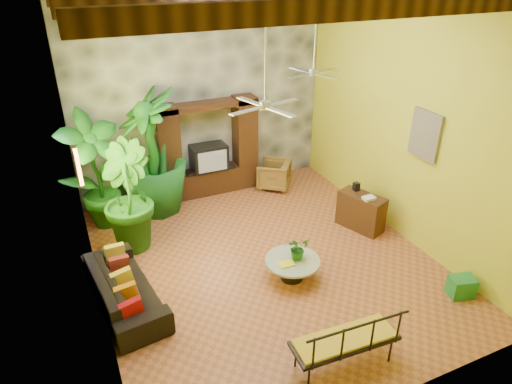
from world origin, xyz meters
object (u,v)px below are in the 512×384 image
sofa (124,288)px  tall_plant_a (96,172)px  wicker_armchair (274,174)px  side_console (361,212)px  entertainment_center (209,155)px  tall_plant_c (151,153)px  iron_bench (348,340)px  green_bin (462,287)px  ceiling_fan_back (314,61)px  ceiling_fan_front (265,92)px  coffee_table (292,266)px  tall_plant_b (126,197)px

sofa → tall_plant_a: (0.04, 2.73, 0.96)m
wicker_armchair → side_console: bearing=56.5°
tall_plant_a → entertainment_center: bearing=12.3°
tall_plant_c → tall_plant_a: bearing=-168.4°
iron_bench → green_bin: 2.77m
tall_plant_c → iron_bench: tall_plant_c is taller
ceiling_fan_back → iron_bench: ceiling_fan_back is taller
tall_plant_a → green_bin: 7.27m
ceiling_fan_back → tall_plant_a: (-4.21, 1.37, -2.12)m
ceiling_fan_front → side_console: (2.57, 0.61, -3.01)m
tall_plant_c → side_console: tall_plant_c is taller
iron_bench → entertainment_center: bearing=92.6°
iron_bench → coffee_table: bearing=85.7°
ceiling_fan_back → sofa: (-4.25, -1.36, -3.08)m
ceiling_fan_back → green_bin: bearing=-73.4°
ceiling_fan_back → sofa: 5.42m
entertainment_center → green_bin: bearing=-64.1°
coffee_table → side_console: side_console is taller
coffee_table → green_bin: 2.92m
side_console → green_bin: 2.57m
ceiling_fan_back → coffee_table: ceiling_fan_back is taller
tall_plant_b → tall_plant_c: size_ratio=0.78×
entertainment_center → tall_plant_c: (-1.40, -0.32, 0.43)m
ceiling_fan_front → tall_plant_b: 3.66m
tall_plant_a → tall_plant_b: bearing=-67.5°
ceiling_fan_front → iron_bench: size_ratio=1.19×
wicker_armchair → coffee_table: (-1.32, -3.42, -0.09)m
ceiling_fan_front → sofa: (-2.45, 0.24, -3.08)m
wicker_armchair → green_bin: size_ratio=1.84×
iron_bench → side_console: size_ratio=1.60×
entertainment_center → ceiling_fan_back: (1.60, -1.94, 2.44)m
wicker_armchair → green_bin: (1.11, -5.03, -0.17)m
entertainment_center → wicker_armchair: size_ratio=3.15×
wicker_armchair → tall_plant_b: bearing=-35.5°
entertainment_center → side_console: size_ratio=2.45×
tall_plant_b → green_bin: 6.31m
tall_plant_b → green_bin: bearing=-38.9°
entertainment_center → sofa: 4.28m
side_console → iron_bench: bearing=-149.1°
side_console → ceiling_fan_front: bearing=172.9°
entertainment_center → coffee_table: bearing=-86.7°
ceiling_fan_front → tall_plant_b: (-2.01, 1.99, -2.32)m
ceiling_fan_back → wicker_armchair: size_ratio=2.44×
wicker_armchair → tall_plant_c: 3.13m
ceiling_fan_front → iron_bench: 3.76m
sofa → tall_plant_a: size_ratio=0.87×
ceiling_fan_front → ceiling_fan_back: size_ratio=1.00×
entertainment_center → sofa: (-2.65, -3.30, -0.64)m
iron_bench → side_console: iron_bench is taller
ceiling_fan_back → tall_plant_c: (-3.00, 1.62, -2.01)m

